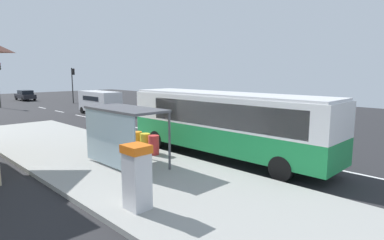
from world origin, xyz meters
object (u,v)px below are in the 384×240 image
(sedan_near, at_px, (25,95))
(traffic_light_near_side, at_px, (73,80))
(white_van, at_px, (100,101))
(bus, at_px, (225,121))
(ticket_machine, at_px, (137,176))
(recycling_bin_orange, at_px, (137,141))
(recycling_bin_red, at_px, (154,145))
(recycling_bin_yellow, at_px, (145,143))
(bus_shelter, at_px, (119,122))

(sedan_near, bearing_deg, traffic_light_near_side, -71.13)
(white_van, distance_m, sedan_near, 22.46)
(bus, height_order, traffic_light_near_side, traffic_light_near_side)
(ticket_machine, xyz_separation_m, traffic_light_near_side, (13.97, 34.59, 2.00))
(bus, height_order, recycling_bin_orange, bus)
(traffic_light_near_side, bearing_deg, bus, -102.57)
(white_van, relative_size, recycling_bin_orange, 5.48)
(sedan_near, bearing_deg, recycling_bin_red, -99.39)
(recycling_bin_yellow, bearing_deg, traffic_light_near_side, 71.63)
(bus, height_order, sedan_near, bus)
(ticket_machine, bearing_deg, white_van, 63.62)
(ticket_machine, bearing_deg, sedan_near, 76.24)
(recycling_bin_yellow, relative_size, recycling_bin_orange, 1.00)
(bus_shelter, bearing_deg, sedan_near, 77.65)
(ticket_machine, distance_m, recycling_bin_orange, 7.44)
(recycling_bin_red, xyz_separation_m, traffic_light_near_side, (9.70, 29.92, 2.52))
(traffic_light_near_side, bearing_deg, ticket_machine, -112.00)
(sedan_near, relative_size, recycling_bin_orange, 4.66)
(bus, bearing_deg, ticket_machine, -161.63)
(ticket_machine, bearing_deg, bus, 18.37)
(recycling_bin_red, relative_size, traffic_light_near_side, 0.20)
(recycling_bin_red, relative_size, recycling_bin_yellow, 1.00)
(recycling_bin_orange, bearing_deg, ticket_machine, -125.12)
(ticket_machine, height_order, recycling_bin_orange, ticket_machine)
(recycling_bin_yellow, bearing_deg, white_van, 68.37)
(bus, xyz_separation_m, white_van, (3.91, 19.27, -0.50))
(ticket_machine, height_order, bus_shelter, bus_shelter)
(bus, xyz_separation_m, bus_shelter, (-4.70, 1.92, 0.25))
(bus, relative_size, bus_shelter, 2.76)
(sedan_near, xyz_separation_m, recycling_bin_red, (-6.50, -39.29, -0.14))
(white_van, relative_size, recycling_bin_red, 5.48)
(white_van, bearing_deg, sedan_near, 89.75)
(bus, bearing_deg, traffic_light_near_side, 77.43)
(sedan_near, bearing_deg, ticket_machine, -103.76)
(white_van, distance_m, traffic_light_near_side, 13.61)
(recycling_bin_orange, xyz_separation_m, bus_shelter, (-2.21, -1.90, 1.44))
(bus, xyz_separation_m, recycling_bin_red, (-2.49, 2.43, -1.19))
(sedan_near, relative_size, ticket_machine, 2.28)
(bus, distance_m, bus_shelter, 5.08)
(sedan_near, xyz_separation_m, recycling_bin_yellow, (-6.50, -38.59, -0.14))
(sedan_near, relative_size, traffic_light_near_side, 0.93)
(recycling_bin_orange, relative_size, bus_shelter, 0.24)
(recycling_bin_yellow, bearing_deg, sedan_near, 80.44)
(recycling_bin_red, bearing_deg, traffic_light_near_side, 72.03)
(white_van, xyz_separation_m, bus_shelter, (-8.61, -17.35, 0.75))
(recycling_bin_red, xyz_separation_m, recycling_bin_yellow, (0.00, 0.70, 0.00))
(recycling_bin_red, relative_size, recycling_bin_orange, 1.00)
(bus, height_order, white_van, bus)
(sedan_near, height_order, bus_shelter, bus_shelter)
(sedan_near, distance_m, ticket_machine, 45.26)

